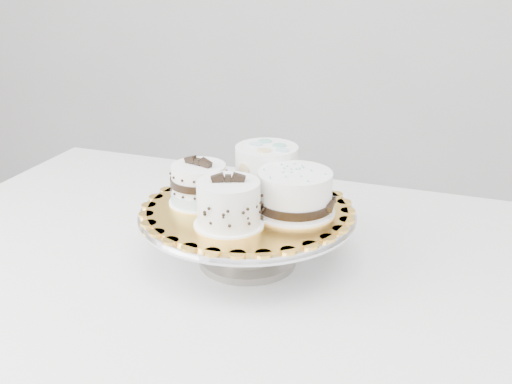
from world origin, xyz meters
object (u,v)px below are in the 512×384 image
(cake_stand, at_px, (247,227))
(cake_dots, at_px, (267,168))
(cake_banded, at_px, (199,185))
(cake_board, at_px, (247,209))
(table, at_px, (249,297))
(cake_ribbon, at_px, (295,194))
(cake_swirl, at_px, (229,205))

(cake_stand, distance_m, cake_dots, 0.11)
(cake_stand, xyz_separation_m, cake_dots, (0.01, 0.08, 0.07))
(cake_banded, xyz_separation_m, cake_dots, (0.09, 0.09, 0.01))
(cake_stand, distance_m, cake_board, 0.03)
(cake_board, bearing_deg, table, 80.26)
(cake_stand, distance_m, cake_ribbon, 0.10)
(cake_board, distance_m, cake_swirl, 0.08)
(cake_stand, relative_size, cake_banded, 3.15)
(table, xyz_separation_m, cake_ribbon, (0.08, 0.00, 0.20))
(table, distance_m, cake_dots, 0.22)
(cake_board, relative_size, cake_ribbon, 2.37)
(cake_swirl, height_order, cake_ribbon, cake_swirl)
(cake_banded, bearing_deg, cake_dots, 62.40)
(cake_swirl, relative_size, cake_banded, 1.09)
(cake_board, xyz_separation_m, cake_dots, (0.01, 0.08, 0.04))
(cake_swirl, relative_size, cake_ribbon, 0.89)
(cake_stand, relative_size, cake_ribbon, 2.59)
(cake_banded, distance_m, cake_dots, 0.12)
(cake_stand, xyz_separation_m, cake_banded, (-0.08, -0.00, 0.06))
(cake_dots, bearing_deg, cake_ribbon, -50.43)
(table, xyz_separation_m, cake_board, (-0.00, -0.00, 0.17))
(table, bearing_deg, cake_dots, 87.62)
(cake_banded, height_order, cake_dots, cake_banded)
(cake_board, height_order, cake_banded, cake_banded)
(cake_dots, xyz_separation_m, cake_ribbon, (0.07, -0.08, -0.01))
(cake_dots, height_order, cake_ribbon, cake_dots)
(cake_stand, height_order, cake_ribbon, cake_ribbon)
(cake_ribbon, bearing_deg, cake_board, -179.60)
(cake_stand, height_order, cake_swirl, cake_swirl)
(cake_board, bearing_deg, cake_swirl, -94.88)
(table, bearing_deg, cake_ribbon, 3.25)
(cake_stand, relative_size, cake_board, 1.09)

